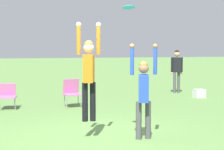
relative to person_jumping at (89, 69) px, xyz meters
The scene contains 8 objects.
ground_plane 1.44m from the person_jumping, 13.82° to the left, with size 120.00×120.00×0.00m, color #608C47.
person_jumping is the anchor object (origin of this frame).
person_defending 1.20m from the person_jumping, 19.90° to the right, with size 0.61×0.50×1.96m.
frisbee 1.51m from the person_jumping, 21.33° to the right, with size 0.25×0.25×0.07m.
camping_chair_0 4.34m from the person_jumping, 84.61° to the left, with size 0.63×0.67×0.88m.
camping_chair_1 4.73m from the person_jumping, 110.16° to the left, with size 0.60×0.64×0.78m.
person_spectator_near 8.42m from the person_jumping, 51.58° to the left, with size 0.56×0.40×1.79m.
cooler_box 7.53m from the person_jumping, 43.07° to the left, with size 0.39×0.37×0.30m.
Camera 1 is at (-1.86, -7.55, 1.88)m, focal length 60.00 mm.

